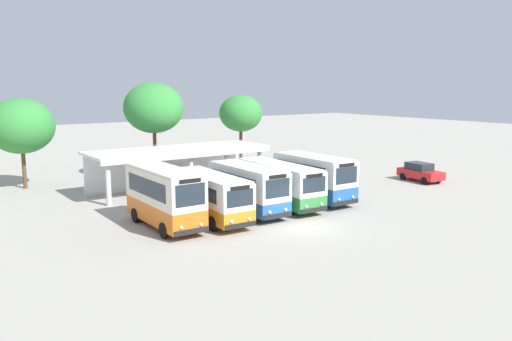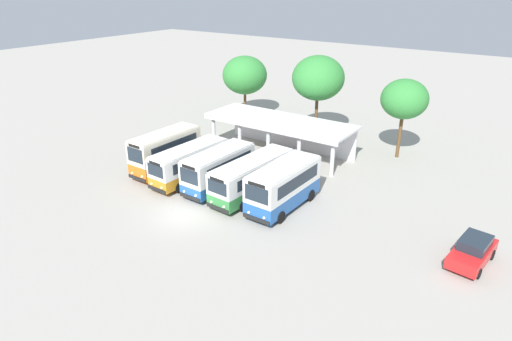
# 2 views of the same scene
# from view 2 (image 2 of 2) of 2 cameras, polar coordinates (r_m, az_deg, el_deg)

# --- Properties ---
(ground_plane) EXTENTS (180.00, 180.00, 0.00)m
(ground_plane) POSITION_cam_2_polar(r_m,az_deg,el_deg) (32.51, -9.21, -5.66)
(ground_plane) COLOR #A39E93
(city_bus_nearest_orange) EXTENTS (2.36, 6.75, 3.55)m
(city_bus_nearest_orange) POSITION_cam_2_polar(r_m,az_deg,el_deg) (39.26, -11.45, 2.52)
(city_bus_nearest_orange) COLOR black
(city_bus_nearest_orange) RESTS_ON ground
(city_bus_second_in_row) EXTENTS (2.49, 7.46, 2.93)m
(city_bus_second_in_row) POSITION_cam_2_polar(r_m,az_deg,el_deg) (37.26, -8.46, 1.08)
(city_bus_second_in_row) COLOR black
(city_bus_second_in_row) RESTS_ON ground
(city_bus_middle_cream) EXTENTS (2.45, 6.79, 3.18)m
(city_bus_middle_cream) POSITION_cam_2_polar(r_m,az_deg,el_deg) (35.48, -4.79, 0.31)
(city_bus_middle_cream) COLOR black
(city_bus_middle_cream) RESTS_ON ground
(city_bus_fourth_amber) EXTENTS (2.72, 8.18, 2.98)m
(city_bus_fourth_amber) POSITION_cam_2_polar(r_m,az_deg,el_deg) (34.22, -0.41, -0.68)
(city_bus_fourth_amber) COLOR black
(city_bus_fourth_amber) RESTS_ON ground
(city_bus_fifth_blue) EXTENTS (2.58, 6.89, 3.32)m
(city_bus_fifth_blue) POSITION_cam_2_polar(r_m,az_deg,el_deg) (32.44, 3.55, -1.82)
(city_bus_fifth_blue) COLOR black
(city_bus_fifth_blue) RESTS_ON ground
(parked_car_flank) EXTENTS (2.25, 4.23, 1.62)m
(parked_car_flank) POSITION_cam_2_polar(r_m,az_deg,el_deg) (29.66, 25.93, -9.19)
(parked_car_flank) COLOR black
(parked_car_flank) RESTS_ON ground
(terminal_canopy) EXTENTS (14.31, 4.97, 3.40)m
(terminal_canopy) POSITION_cam_2_polar(r_m,az_deg,el_deg) (42.87, 3.40, 5.63)
(terminal_canopy) COLOR silver
(terminal_canopy) RESTS_ON ground
(waiting_chair_end_by_column) EXTENTS (0.45, 0.45, 0.86)m
(waiting_chair_end_by_column) POSITION_cam_2_polar(r_m,az_deg,el_deg) (43.14, 2.29, 2.90)
(waiting_chair_end_by_column) COLOR slate
(waiting_chair_end_by_column) RESTS_ON ground
(waiting_chair_second_from_end) EXTENTS (0.45, 0.45, 0.86)m
(waiting_chair_second_from_end) POSITION_cam_2_polar(r_m,az_deg,el_deg) (42.88, 2.93, 2.75)
(waiting_chair_second_from_end) COLOR slate
(waiting_chair_second_from_end) RESTS_ON ground
(waiting_chair_middle_seat) EXTENTS (0.45, 0.45, 0.86)m
(waiting_chair_middle_seat) POSITION_cam_2_polar(r_m,az_deg,el_deg) (42.63, 3.59, 2.61)
(waiting_chair_middle_seat) COLOR slate
(waiting_chair_middle_seat) RESTS_ON ground
(roadside_tree_behind_canopy) EXTENTS (5.28, 5.28, 8.59)m
(roadside_tree_behind_canopy) POSITION_cam_2_polar(r_m,az_deg,el_deg) (46.24, 7.94, 11.60)
(roadside_tree_behind_canopy) COLOR brown
(roadside_tree_behind_canopy) RESTS_ON ground
(roadside_tree_east_of_canopy) EXTENTS (4.22, 4.22, 7.40)m
(roadside_tree_east_of_canopy) POSITION_cam_2_polar(r_m,az_deg,el_deg) (42.75, 18.42, 8.62)
(roadside_tree_east_of_canopy) COLOR brown
(roadside_tree_east_of_canopy) RESTS_ON ground
(roadside_tree_west_of_canopy) EXTENTS (5.24, 5.24, 7.31)m
(roadside_tree_west_of_canopy) POSITION_cam_2_polar(r_m,az_deg,el_deg) (53.64, -1.44, 12.07)
(roadside_tree_west_of_canopy) COLOR brown
(roadside_tree_west_of_canopy) RESTS_ON ground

